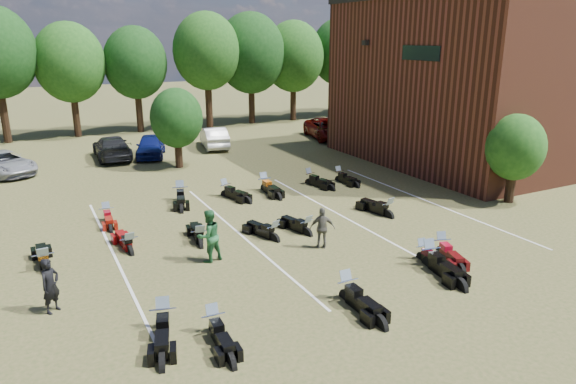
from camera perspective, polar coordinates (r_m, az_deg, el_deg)
ground at (r=20.17m, az=5.94°, el=-6.08°), size 160.00×160.00×0.00m
car_2 at (r=34.76m, az=-29.02°, el=2.82°), size 4.06×5.42×1.37m
car_3 at (r=36.42m, az=-18.98°, el=4.70°), size 2.29×5.31×1.52m
car_4 at (r=36.26m, az=-15.03°, el=4.97°), size 2.98×4.69×1.49m
car_5 at (r=38.41m, az=-8.21°, el=6.03°), size 2.44×4.83×1.52m
car_6 at (r=41.61m, az=4.46°, el=7.03°), size 3.83×6.23×1.61m
car_7 at (r=43.49m, az=8.60°, el=7.25°), size 2.23×5.26×1.51m
person_black at (r=16.77m, az=-24.89°, el=-9.43°), size 0.73×0.70×1.69m
person_green at (r=18.72m, az=-8.78°, el=-4.83°), size 1.10×0.95×1.95m
person_grey at (r=19.73m, az=3.84°, el=-4.02°), size 1.03×0.78×1.63m
motorcycle_1 at (r=14.77m, az=-8.23°, el=-15.31°), size 0.80×2.17×1.19m
motorcycle_2 at (r=15.21m, az=-13.58°, el=-14.63°), size 1.37×2.47×1.31m
motorcycle_3 at (r=16.37m, az=6.53°, el=-11.82°), size 0.79×2.40×1.33m
motorcycle_4 at (r=19.11m, az=15.41°, el=-7.98°), size 1.18×2.59×1.39m
motorcycle_5 at (r=19.60m, az=14.65°, el=-7.28°), size 0.82×2.04×1.11m
motorcycle_6 at (r=20.23m, az=16.62°, el=-6.66°), size 1.34×2.29×1.22m
motorcycle_7 at (r=20.39m, az=-17.10°, el=-6.52°), size 0.89×2.23×1.21m
motorcycle_8 at (r=19.94m, az=-25.35°, el=-8.00°), size 0.79×2.34×1.29m
motorcycle_9 at (r=20.43m, az=-9.70°, el=-5.94°), size 1.04×2.33×1.25m
motorcycle_10 at (r=20.68m, az=-1.59°, el=-5.40°), size 1.33×2.30×1.22m
motorcycle_12 at (r=21.26m, az=2.09°, el=-4.78°), size 1.17×2.25×1.20m
motorcycle_13 at (r=23.74m, az=11.01°, el=-2.75°), size 1.15×2.45×1.32m
motorcycle_15 at (r=24.28m, az=-19.43°, el=-2.98°), size 0.77×2.08×1.14m
motorcycle_16 at (r=26.23m, az=-11.83°, el=-0.91°), size 1.39×2.60×1.38m
motorcycle_17 at (r=27.35m, az=-2.64°, el=0.17°), size 0.80×2.42×1.34m
motorcycle_18 at (r=26.52m, az=-6.93°, el=-0.47°), size 1.44×2.39×1.27m
motorcycle_19 at (r=28.54m, az=2.42°, el=0.89°), size 1.26×2.35×1.25m
motorcycle_20 at (r=29.29m, az=5.67°, el=1.23°), size 0.84×2.15×1.17m
brick_building at (r=40.63m, az=26.04°, el=11.67°), size 25.40×15.20×10.70m
tree_line at (r=45.45m, az=-16.02°, el=14.26°), size 56.00×6.00×9.79m
young_tree_near_building at (r=27.04m, az=23.94°, el=4.55°), size 2.80×2.80×4.16m
young_tree_midfield at (r=32.41m, az=-12.29°, el=8.03°), size 3.20×3.20×4.70m
parking_lines at (r=21.34m, az=-5.30°, el=-4.74°), size 20.10×14.00×0.01m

